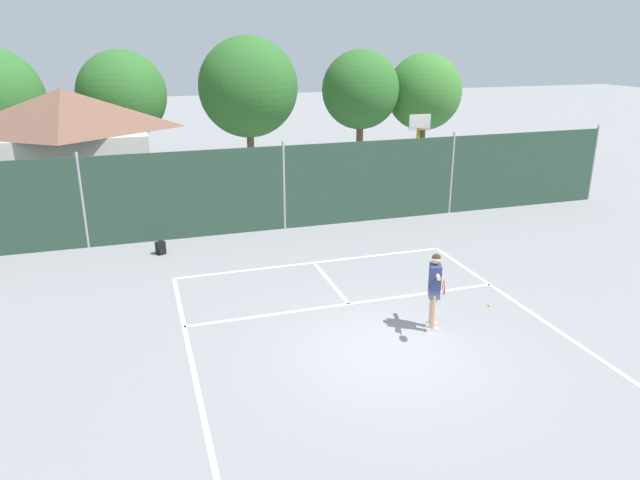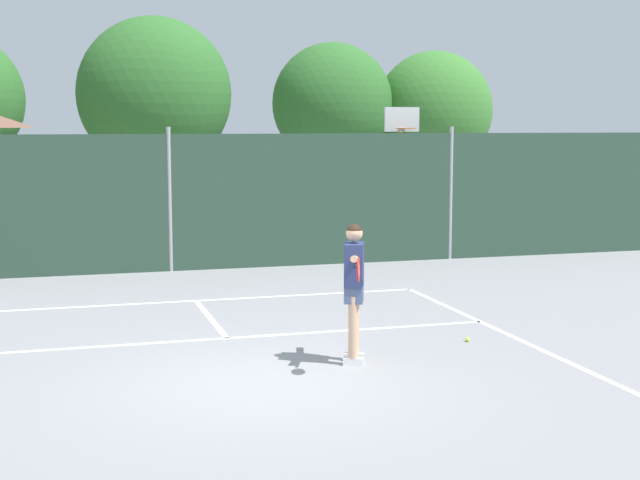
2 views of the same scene
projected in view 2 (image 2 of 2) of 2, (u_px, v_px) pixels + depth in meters
name	position (u px, v px, depth m)	size (l,w,h in m)	color
ground_plane	(264.00, 383.00, 11.26)	(120.00, 120.00, 0.00)	gray
court_markings	(253.00, 370.00, 11.88)	(8.30, 11.10, 0.01)	white
chainlink_fence	(170.00, 203.00, 19.65)	(26.09, 0.09, 3.08)	#284233
basketball_hoop	(401.00, 158.00, 22.85)	(0.90, 0.67, 3.55)	yellow
treeline_backdrop	(111.00, 101.00, 28.71)	(25.35, 4.36, 6.49)	brown
tennis_player	(354.00, 280.00, 12.08)	(0.50, 1.39, 1.85)	silver
tennis_ball	(467.00, 339.00, 13.41)	(0.07, 0.07, 0.07)	#CCE033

